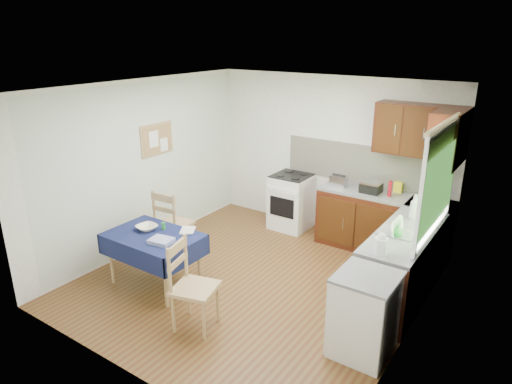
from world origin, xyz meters
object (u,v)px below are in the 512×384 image
Objects in this scene: dining_table at (154,242)px; sandwich_press at (371,187)px; chair_far at (172,222)px; chair_near at (190,283)px; dish_rack at (397,232)px; kettle at (381,245)px; toaster at (339,181)px.

sandwich_press is at bearing 65.84° from dining_table.
chair_near is (1.37, -1.12, -0.00)m from chair_far.
chair_far is 2.57× the size of dish_rack.
dining_table is 2.96m from dish_rack.
kettle is (0.02, -0.60, 0.08)m from dish_rack.
chair_near reaches higher than dining_table.
dining_table is 4.75× the size of toaster.
dining_table is at bearing 114.52° from chair_far.
chair_near is 3.10m from sandwich_press.
kettle is (1.68, 1.12, 0.47)m from chair_near.
sandwich_press reaches higher than chair_far.
kettle is at bearing 176.22° from chair_far.
chair_far is (-0.39, 0.71, -0.06)m from dining_table.
toaster is 0.51m from sandwich_press.
sandwich_press is 0.71× the size of dish_rack.
chair_far is at bearing -170.34° from dish_rack.
kettle is (2.66, 0.72, 0.40)m from dining_table.
dish_rack is 0.60m from kettle.
dining_table is 3.17m from sandwich_press.
toaster is at bearing -137.85° from chair_far.
dish_rack reaches higher than chair_far.
toaster is 0.87× the size of sandwich_press.
chair_near is at bearing 136.82° from chair_far.
toaster is 0.62× the size of dish_rack.
chair_far is at bearing 130.61° from dining_table.
chair_far is 4.14× the size of toaster.
dining_table is 4.89× the size of kettle.
chair_near is at bearing -135.56° from dish_rack.
kettle is at bearing 27.30° from dining_table.
dish_rack is at bearing 38.72° from dining_table.
chair_near is 2.08m from kettle.
sandwich_press reaches higher than dining_table.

